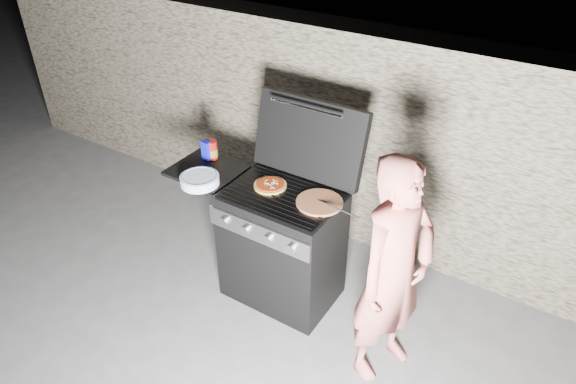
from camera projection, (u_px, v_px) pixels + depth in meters
The scene contains 10 objects.
ground at pixel (283, 291), 4.00m from camera, with size 50.00×50.00×0.00m, color #4C4C4C.
stone_wall at pixel (351, 136), 4.24m from camera, with size 8.00×0.35×1.80m, color gray.
gas_grill at pixel (254, 235), 3.86m from camera, with size 1.34×0.79×0.91m, color black, non-canonical shape.
pizza_topped at pixel (270, 185), 3.58m from camera, with size 0.23×0.23×0.03m, color #AB8B43, non-canonical shape.
pizza_plain at pixel (319, 202), 3.41m from camera, with size 0.31×0.31×0.02m, color #B77247.
sauce_jar at pixel (211, 150), 3.89m from camera, with size 0.09×0.09×0.15m, color #9B100C.
blue_carton at pixel (206, 151), 3.87m from camera, with size 0.07×0.04×0.16m, color #0F12AF.
plate_stack at pixel (200, 180), 3.61m from camera, with size 0.28×0.28×0.06m, color white.
person at pixel (393, 274), 3.03m from camera, with size 0.57×0.37×1.56m, color #B55D55.
tongs at pixel (337, 209), 3.29m from camera, with size 0.01×0.01×0.39m, color black.
Camera 1 is at (1.59, -2.43, 2.86)m, focal length 32.00 mm.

